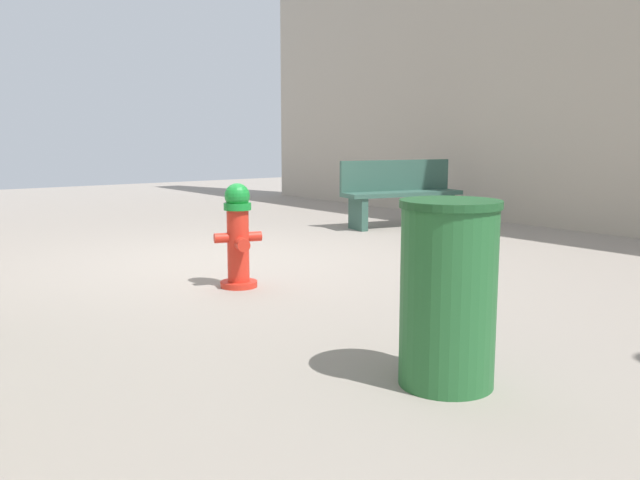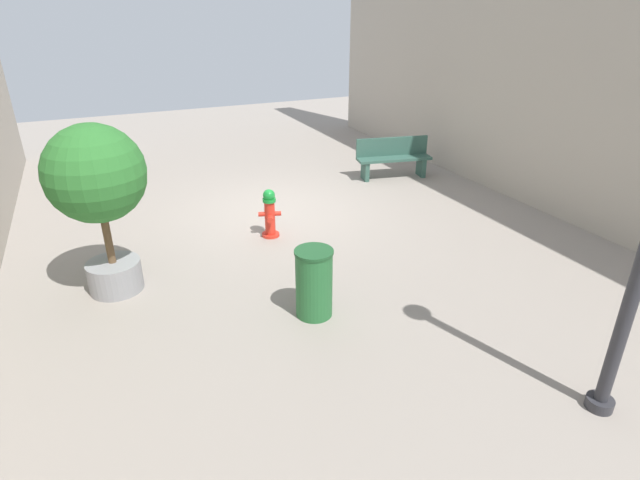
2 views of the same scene
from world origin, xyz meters
name	(u,v)px [view 2 (image 2 of 2)]	position (x,y,z in m)	size (l,w,h in m)	color
ground_plane	(277,211)	(0.00, 0.00, 0.00)	(23.40, 23.40, 0.00)	gray
building_facade_left	(615,21)	(-5.27, 2.70, 3.59)	(0.70, 18.00, 7.18)	#B2A899
fire_hydrant	(270,213)	(0.54, 1.11, 0.45)	(0.42, 0.39, 0.90)	red
bench_near	(393,157)	(-3.33, -0.92, 0.50)	(1.84, 0.80, 0.95)	#33594C
planter_tree	(97,185)	(3.26, 1.94, 1.64)	(1.35, 1.35, 2.47)	gray
trash_bin	(314,283)	(0.86, 3.78, 0.49)	(0.52, 0.52, 0.97)	#266633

